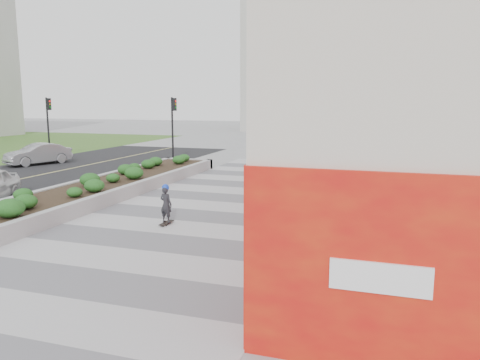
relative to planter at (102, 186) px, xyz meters
The scene contains 11 objects.
ground 8.91m from the planter, 51.84° to the right, with size 160.00×160.00×0.00m, color gray.
walkway 6.81m from the planter, 36.03° to the right, with size 8.00×36.00×0.01m, color #A8A8AD.
building 13.12m from the planter, ahead, with size 6.04×24.08×8.00m.
planter is the anchor object (origin of this frame).
traffic_signal_near 10.90m from the planter, 99.35° to the left, with size 0.33×0.28×4.20m.
traffic_signal_far 15.00m from the planter, 137.54° to the left, with size 0.33×0.28×4.20m.
distant_bldg_north_l 48.95m from the planter, 89.40° to the left, with size 16.00×12.00×20.00m, color #ADAAA3.
distant_bldg_north_r 57.99m from the planter, 68.85° to the left, with size 14.00×10.00×24.00m, color #ADAAA3.
manhole_cover 7.22m from the planter, 33.69° to the right, with size 0.44×0.44×0.01m, color #595654.
skateboarder 5.85m from the planter, 35.60° to the right, with size 0.48×0.72×1.34m.
car_silver 12.14m from the planter, 142.73° to the left, with size 1.39×3.99×1.32m, color #A3A4AA.
Camera 1 is at (6.06, -9.63, 3.95)m, focal length 35.00 mm.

